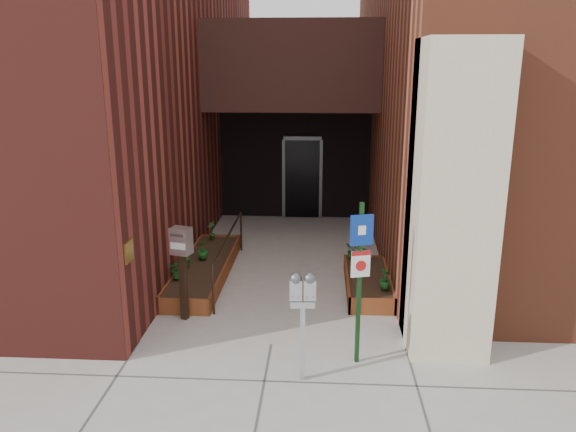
# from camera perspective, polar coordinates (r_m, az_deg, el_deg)

# --- Properties ---
(ground) EXTENTS (80.00, 80.00, 0.00)m
(ground) POSITION_cam_1_polar(r_m,az_deg,el_deg) (8.61, -1.74, -12.93)
(ground) COLOR #9E9991
(ground) RESTS_ON ground
(architecture) EXTENTS (20.00, 14.60, 10.00)m
(architecture) POSITION_cam_1_polar(r_m,az_deg,el_deg) (14.50, -0.08, 18.90)
(architecture) COLOR maroon
(architecture) RESTS_ON ground
(planter_left) EXTENTS (0.90, 3.60, 0.30)m
(planter_left) POSITION_cam_1_polar(r_m,az_deg,el_deg) (11.22, -8.44, -5.43)
(planter_left) COLOR brown
(planter_left) RESTS_ON ground
(planter_right) EXTENTS (0.80, 2.20, 0.30)m
(planter_right) POSITION_cam_1_polar(r_m,az_deg,el_deg) (10.56, 8.09, -6.76)
(planter_right) COLOR brown
(planter_right) RESTS_ON ground
(handrail) EXTENTS (0.04, 3.34, 0.90)m
(handrail) POSITION_cam_1_polar(r_m,az_deg,el_deg) (10.88, -6.04, -2.59)
(handrail) COLOR black
(handrail) RESTS_ON ground
(parking_meter) EXTENTS (0.34, 0.17, 1.52)m
(parking_meter) POSITION_cam_1_polar(r_m,az_deg,el_deg) (7.24, 1.50, -8.29)
(parking_meter) COLOR #ACACAF
(parking_meter) RESTS_ON ground
(sign_post) EXTENTS (0.31, 0.11, 2.32)m
(sign_post) POSITION_cam_1_polar(r_m,az_deg,el_deg) (7.62, 7.34, -5.17)
(sign_post) COLOR #123313
(sign_post) RESTS_ON ground
(payment_dropbox) EXTENTS (0.36, 0.31, 1.56)m
(payment_dropbox) POSITION_cam_1_polar(r_m,az_deg,el_deg) (9.12, -10.74, -3.81)
(payment_dropbox) COLOR black
(payment_dropbox) RESTS_ON ground
(shrub_left_a) EXTENTS (0.36, 0.36, 0.36)m
(shrub_left_a) POSITION_cam_1_polar(r_m,az_deg,el_deg) (10.38, -11.11, -5.25)
(shrub_left_a) COLOR #1B611F
(shrub_left_a) RESTS_ON planter_left
(shrub_left_b) EXTENTS (0.25, 0.25, 0.38)m
(shrub_left_b) POSITION_cam_1_polar(r_m,az_deg,el_deg) (10.94, -10.31, -4.06)
(shrub_left_b) COLOR #285819
(shrub_left_b) RESTS_ON planter_left
(shrub_left_c) EXTENTS (0.29, 0.29, 0.37)m
(shrub_left_c) POSITION_cam_1_polar(r_m,az_deg,el_deg) (11.29, -8.68, -3.39)
(shrub_left_c) COLOR #1D5F1B
(shrub_left_c) RESTS_ON planter_left
(shrub_left_d) EXTENTS (0.30, 0.30, 0.40)m
(shrub_left_d) POSITION_cam_1_polar(r_m,az_deg,el_deg) (12.51, -7.76, -1.42)
(shrub_left_d) COLOR #285518
(shrub_left_d) RESTS_ON planter_left
(shrub_right_a) EXTENTS (0.25, 0.25, 0.36)m
(shrub_right_a) POSITION_cam_1_polar(r_m,az_deg,el_deg) (9.86, 9.83, -6.32)
(shrub_right_a) COLOR #17501C
(shrub_right_a) RESTS_ON planter_right
(shrub_right_b) EXTENTS (0.23, 0.23, 0.32)m
(shrub_right_b) POSITION_cam_1_polar(r_m,az_deg,el_deg) (11.06, 7.72, -3.90)
(shrub_right_b) COLOR #164E16
(shrub_right_b) RESTS_ON planter_right
(shrub_right_c) EXTENTS (0.27, 0.27, 0.30)m
(shrub_right_c) POSITION_cam_1_polar(r_m,az_deg,el_deg) (11.27, 6.53, -3.54)
(shrub_right_c) COLOR #175018
(shrub_right_c) RESTS_ON planter_right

